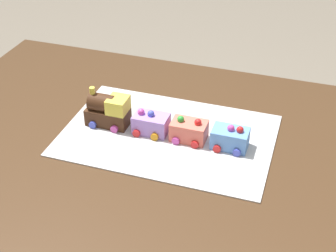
{
  "coord_description": "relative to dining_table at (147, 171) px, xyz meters",
  "views": [
    {
      "loc": [
        0.41,
        -1.05,
        1.57
      ],
      "look_at": [
        0.05,
        0.05,
        0.77
      ],
      "focal_mm": 52.62,
      "sensor_mm": 36.0,
      "label": 1
    }
  ],
  "objects": [
    {
      "name": "dining_table",
      "position": [
        0.0,
        0.0,
        0.0
      ],
      "size": [
        1.4,
        1.0,
        0.74
      ],
      "color": "#4C331E",
      "rests_on": "ground"
    },
    {
      "name": "cake_car_flatbed_lavender",
      "position": [
        -0.01,
        0.05,
        0.14
      ],
      "size": [
        0.1,
        0.08,
        0.07
      ],
      "color": "#AD84E0",
      "rests_on": "cake_board"
    },
    {
      "name": "cake_car_caboose_sky_blue",
      "position": [
        0.23,
        0.05,
        0.14
      ],
      "size": [
        0.1,
        0.08,
        0.07
      ],
      "color": "#669EEA",
      "rests_on": "cake_board"
    },
    {
      "name": "cake_car_gondola_coral",
      "position": [
        0.11,
        0.05,
        0.14
      ],
      "size": [
        0.1,
        0.08,
        0.07
      ],
      "color": "#F27260",
      "rests_on": "cake_board"
    },
    {
      "name": "cake_board",
      "position": [
        0.05,
        0.05,
        0.11
      ],
      "size": [
        0.6,
        0.4,
        0.0
      ],
      "primitive_type": "cube",
      "color": "silver",
      "rests_on": "dining_table"
    },
    {
      "name": "cake_locomotive",
      "position": [
        -0.13,
        0.05,
        0.16
      ],
      "size": [
        0.14,
        0.08,
        0.12
      ],
      "color": "#472816",
      "rests_on": "cake_board"
    }
  ]
}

